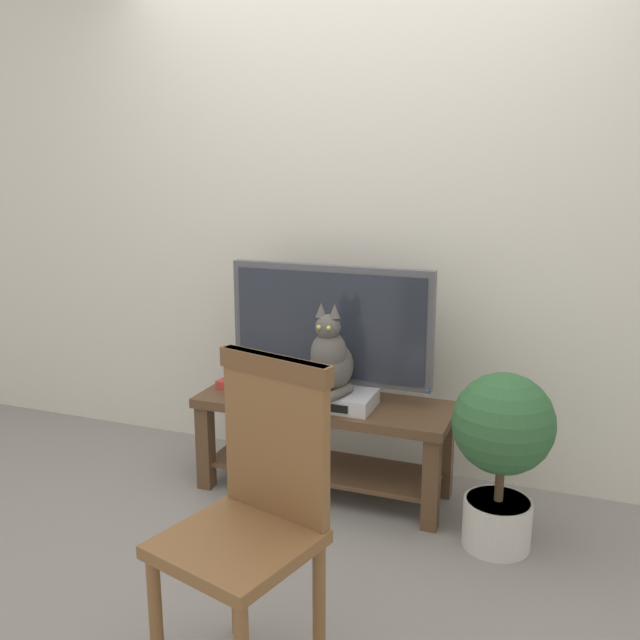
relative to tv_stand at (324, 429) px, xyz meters
name	(u,v)px	position (x,y,z in m)	size (l,w,h in m)	color
ground_plane	(281,562)	(0.05, -0.62, -0.32)	(12.00, 12.00, 0.00)	gray
back_wall	(365,194)	(0.05, 0.45, 1.08)	(7.00, 0.12, 2.80)	beige
tv_stand	(324,429)	(0.00, 0.00, 0.00)	(1.20, 0.42, 0.46)	#513823
tv	(330,329)	(0.00, 0.08, 0.47)	(0.98, 0.20, 0.63)	#4C4C51
media_box	(331,398)	(0.06, -0.05, 0.18)	(0.40, 0.24, 0.07)	#BCBCC1
cat	(330,360)	(0.06, -0.07, 0.37)	(0.20, 0.35, 0.42)	#514C47
wooden_chair	(255,502)	(0.22, -1.18, 0.25)	(0.49, 0.50, 1.00)	brown
book_stack	(244,381)	(-0.43, 0.04, 0.17)	(0.24, 0.21, 0.07)	#B2332D
potted_plant	(502,444)	(0.84, -0.19, 0.13)	(0.41, 0.41, 0.74)	beige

